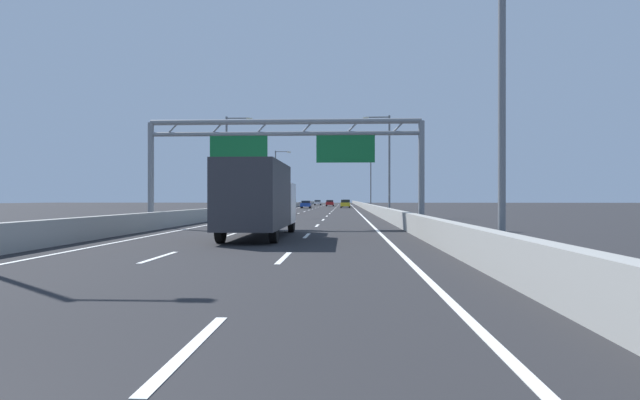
# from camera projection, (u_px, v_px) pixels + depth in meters

# --- Properties ---
(ground_plane) EXTENTS (260.00, 260.00, 0.00)m
(ground_plane) POSITION_uv_depth(u_px,v_px,m) (327.00, 207.00, 102.35)
(ground_plane) COLOR #262628
(lane_dash_left_1) EXTENTS (0.16, 3.00, 0.01)m
(lane_dash_left_1) POSITION_uv_depth(u_px,v_px,m) (159.00, 257.00, 15.04)
(lane_dash_left_1) COLOR white
(lane_dash_left_1) RESTS_ON ground_plane
(lane_dash_left_2) EXTENTS (0.16, 3.00, 0.01)m
(lane_dash_left_2) POSITION_uv_depth(u_px,v_px,m) (229.00, 235.00, 24.03)
(lane_dash_left_2) COLOR white
(lane_dash_left_2) RESTS_ON ground_plane
(lane_dash_left_3) EXTENTS (0.16, 3.00, 0.01)m
(lane_dash_left_3) POSITION_uv_depth(u_px,v_px,m) (260.00, 225.00, 33.02)
(lane_dash_left_3) COLOR white
(lane_dash_left_3) RESTS_ON ground_plane
(lane_dash_left_4) EXTENTS (0.16, 3.00, 0.01)m
(lane_dash_left_4) POSITION_uv_depth(u_px,v_px,m) (278.00, 220.00, 42.01)
(lane_dash_left_4) COLOR white
(lane_dash_left_4) RESTS_ON ground_plane
(lane_dash_left_5) EXTENTS (0.16, 3.00, 0.01)m
(lane_dash_left_5) POSITION_uv_depth(u_px,v_px,m) (290.00, 216.00, 51.00)
(lane_dash_left_5) COLOR white
(lane_dash_left_5) RESTS_ON ground_plane
(lane_dash_left_6) EXTENTS (0.16, 3.00, 0.01)m
(lane_dash_left_6) POSITION_uv_depth(u_px,v_px,m) (298.00, 213.00, 59.99)
(lane_dash_left_6) COLOR white
(lane_dash_left_6) RESTS_ON ground_plane
(lane_dash_left_7) EXTENTS (0.16, 3.00, 0.01)m
(lane_dash_left_7) POSITION_uv_depth(u_px,v_px,m) (304.00, 212.00, 68.98)
(lane_dash_left_7) COLOR white
(lane_dash_left_7) RESTS_ON ground_plane
(lane_dash_left_8) EXTENTS (0.16, 3.00, 0.01)m
(lane_dash_left_8) POSITION_uv_depth(u_px,v_px,m) (309.00, 210.00, 77.97)
(lane_dash_left_8) COLOR white
(lane_dash_left_8) RESTS_ON ground_plane
(lane_dash_left_9) EXTENTS (0.16, 3.00, 0.01)m
(lane_dash_left_9) POSITION_uv_depth(u_px,v_px,m) (313.00, 209.00, 86.96)
(lane_dash_left_9) COLOR white
(lane_dash_left_9) RESTS_ON ground_plane
(lane_dash_left_10) EXTENTS (0.16, 3.00, 0.01)m
(lane_dash_left_10) POSITION_uv_depth(u_px,v_px,m) (316.00, 208.00, 95.95)
(lane_dash_left_10) COLOR white
(lane_dash_left_10) RESTS_ON ground_plane
(lane_dash_left_11) EXTENTS (0.16, 3.00, 0.01)m
(lane_dash_left_11) POSITION_uv_depth(u_px,v_px,m) (318.00, 207.00, 104.94)
(lane_dash_left_11) COLOR white
(lane_dash_left_11) RESTS_ON ground_plane
(lane_dash_left_12) EXTENTS (0.16, 3.00, 0.01)m
(lane_dash_left_12) POSITION_uv_depth(u_px,v_px,m) (320.00, 207.00, 113.93)
(lane_dash_left_12) COLOR white
(lane_dash_left_12) RESTS_ON ground_plane
(lane_dash_left_13) EXTENTS (0.16, 3.00, 0.01)m
(lane_dash_left_13) POSITION_uv_depth(u_px,v_px,m) (322.00, 206.00, 122.92)
(lane_dash_left_13) COLOR white
(lane_dash_left_13) RESTS_ON ground_plane
(lane_dash_left_14) EXTENTS (0.16, 3.00, 0.01)m
(lane_dash_left_14) POSITION_uv_depth(u_px,v_px,m) (324.00, 206.00, 131.91)
(lane_dash_left_14) COLOR white
(lane_dash_left_14) RESTS_ON ground_plane
(lane_dash_left_15) EXTENTS (0.16, 3.00, 0.01)m
(lane_dash_left_15) POSITION_uv_depth(u_px,v_px,m) (325.00, 205.00, 140.90)
(lane_dash_left_15) COLOR white
(lane_dash_left_15) RESTS_ON ground_plane
(lane_dash_left_16) EXTENTS (0.16, 3.00, 0.01)m
(lane_dash_left_16) POSITION_uv_depth(u_px,v_px,m) (326.00, 205.00, 149.89)
(lane_dash_left_16) COLOR white
(lane_dash_left_16) RESTS_ON ground_plane
(lane_dash_left_17) EXTENTS (0.16, 3.00, 0.01)m
(lane_dash_left_17) POSITION_uv_depth(u_px,v_px,m) (327.00, 204.00, 158.88)
(lane_dash_left_17) COLOR white
(lane_dash_left_17) RESTS_ON ground_plane
(lane_dash_right_0) EXTENTS (0.16, 3.00, 0.01)m
(lane_dash_right_0) POSITION_uv_depth(u_px,v_px,m) (190.00, 348.00, 5.88)
(lane_dash_right_0) COLOR white
(lane_dash_right_0) RESTS_ON ground_plane
(lane_dash_right_1) EXTENTS (0.16, 3.00, 0.01)m
(lane_dash_right_1) POSITION_uv_depth(u_px,v_px,m) (284.00, 258.00, 14.87)
(lane_dash_right_1) COLOR white
(lane_dash_right_1) RESTS_ON ground_plane
(lane_dash_right_2) EXTENTS (0.16, 3.00, 0.01)m
(lane_dash_right_2) POSITION_uv_depth(u_px,v_px,m) (307.00, 236.00, 23.86)
(lane_dash_right_2) COLOR white
(lane_dash_right_2) RESTS_ON ground_plane
(lane_dash_right_3) EXTENTS (0.16, 3.00, 0.01)m
(lane_dash_right_3) POSITION_uv_depth(u_px,v_px,m) (317.00, 226.00, 32.85)
(lane_dash_right_3) COLOR white
(lane_dash_right_3) RESTS_ON ground_plane
(lane_dash_right_4) EXTENTS (0.16, 3.00, 0.01)m
(lane_dash_right_4) POSITION_uv_depth(u_px,v_px,m) (323.00, 220.00, 41.84)
(lane_dash_right_4) COLOR white
(lane_dash_right_4) RESTS_ON ground_plane
(lane_dash_right_5) EXTENTS (0.16, 3.00, 0.01)m
(lane_dash_right_5) POSITION_uv_depth(u_px,v_px,m) (327.00, 216.00, 50.83)
(lane_dash_right_5) COLOR white
(lane_dash_right_5) RESTS_ON ground_plane
(lane_dash_right_6) EXTENTS (0.16, 3.00, 0.01)m
(lane_dash_right_6) POSITION_uv_depth(u_px,v_px,m) (330.00, 214.00, 59.82)
(lane_dash_right_6) COLOR white
(lane_dash_right_6) RESTS_ON ground_plane
(lane_dash_right_7) EXTENTS (0.16, 3.00, 0.01)m
(lane_dash_right_7) POSITION_uv_depth(u_px,v_px,m) (332.00, 212.00, 68.81)
(lane_dash_right_7) COLOR white
(lane_dash_right_7) RESTS_ON ground_plane
(lane_dash_right_8) EXTENTS (0.16, 3.00, 0.01)m
(lane_dash_right_8) POSITION_uv_depth(u_px,v_px,m) (333.00, 210.00, 77.80)
(lane_dash_right_8) COLOR white
(lane_dash_right_8) RESTS_ON ground_plane
(lane_dash_right_9) EXTENTS (0.16, 3.00, 0.01)m
(lane_dash_right_9) POSITION_uv_depth(u_px,v_px,m) (334.00, 209.00, 86.79)
(lane_dash_right_9) COLOR white
(lane_dash_right_9) RESTS_ON ground_plane
(lane_dash_right_10) EXTENTS (0.16, 3.00, 0.01)m
(lane_dash_right_10) POSITION_uv_depth(u_px,v_px,m) (335.00, 208.00, 95.78)
(lane_dash_right_10) COLOR white
(lane_dash_right_10) RESTS_ON ground_plane
(lane_dash_right_11) EXTENTS (0.16, 3.00, 0.01)m
(lane_dash_right_11) POSITION_uv_depth(u_px,v_px,m) (336.00, 207.00, 104.77)
(lane_dash_right_11) COLOR white
(lane_dash_right_11) RESTS_ON ground_plane
(lane_dash_right_12) EXTENTS (0.16, 3.00, 0.01)m
(lane_dash_right_12) POSITION_uv_depth(u_px,v_px,m) (337.00, 207.00, 113.76)
(lane_dash_right_12) COLOR white
(lane_dash_right_12) RESTS_ON ground_plane
(lane_dash_right_13) EXTENTS (0.16, 3.00, 0.01)m
(lane_dash_right_13) POSITION_uv_depth(u_px,v_px,m) (337.00, 206.00, 122.75)
(lane_dash_right_13) COLOR white
(lane_dash_right_13) RESTS_ON ground_plane
(lane_dash_right_14) EXTENTS (0.16, 3.00, 0.01)m
(lane_dash_right_14) POSITION_uv_depth(u_px,v_px,m) (338.00, 206.00, 131.74)
(lane_dash_right_14) COLOR white
(lane_dash_right_14) RESTS_ON ground_plane
(lane_dash_right_15) EXTENTS (0.16, 3.00, 0.01)m
(lane_dash_right_15) POSITION_uv_depth(u_px,v_px,m) (338.00, 205.00, 140.73)
(lane_dash_right_15) COLOR white
(lane_dash_right_15) RESTS_ON ground_plane
(lane_dash_right_16) EXTENTS (0.16, 3.00, 0.01)m
(lane_dash_right_16) POSITION_uv_depth(u_px,v_px,m) (339.00, 205.00, 149.72)
(lane_dash_right_16) COLOR white
(lane_dash_right_16) RESTS_ON ground_plane
(lane_dash_right_17) EXTENTS (0.16, 3.00, 0.01)m
(lane_dash_right_17) POSITION_uv_depth(u_px,v_px,m) (339.00, 204.00, 158.71)
(lane_dash_right_17) COLOR white
(lane_dash_right_17) RESTS_ON ground_plane
(edge_line_left) EXTENTS (0.16, 176.00, 0.01)m
(edge_line_left) POSITION_uv_depth(u_px,v_px,m) (294.00, 209.00, 90.62)
(edge_line_left) COLOR white
(edge_line_left) RESTS_ON ground_plane
(edge_line_right) EXTENTS (0.16, 176.00, 0.01)m
(edge_line_right) POSITION_uv_depth(u_px,v_px,m) (355.00, 209.00, 90.12)
(edge_line_right) COLOR white
(edge_line_right) RESTS_ON ground_plane
(barrier_left) EXTENTS (0.45, 220.00, 0.95)m
(barrier_left) POSITION_uv_depth(u_px,v_px,m) (296.00, 204.00, 112.67)
(barrier_left) COLOR #9E9E99
(barrier_left) RESTS_ON ground_plane
(barrier_right) EXTENTS (0.45, 220.00, 0.95)m
(barrier_right) POSITION_uv_depth(u_px,v_px,m) (361.00, 205.00, 112.02)
(barrier_right) COLOR #9E9E99
(barrier_right) RESTS_ON ground_plane
(sign_gantry) EXTENTS (16.28, 0.36, 6.36)m
(sign_gantry) POSITION_uv_depth(u_px,v_px,m) (286.00, 145.00, 30.67)
(sign_gantry) COLOR gray
(sign_gantry) RESTS_ON ground_plane
(streetlamp_right_near) EXTENTS (2.58, 0.28, 9.50)m
(streetlamp_right_near) POSITION_uv_depth(u_px,v_px,m) (493.00, 59.00, 13.92)
(streetlamp_right_near) COLOR slate
(streetlamp_right_near) RESTS_ON ground_plane
(streetlamp_left_mid) EXTENTS (2.58, 0.28, 9.50)m
(streetlamp_left_mid) POSITION_uv_depth(u_px,v_px,m) (229.00, 160.00, 49.76)
(streetlamp_left_mid) COLOR slate
(streetlamp_left_mid) RESTS_ON ground_plane
(streetlamp_right_mid) EXTENTS (2.58, 0.28, 9.50)m
(streetlamp_right_mid) POSITION_uv_depth(u_px,v_px,m) (387.00, 159.00, 49.06)
(streetlamp_right_mid) COLOR slate
(streetlamp_right_mid) RESTS_ON ground_plane
(streetlamp_left_far) EXTENTS (2.58, 0.28, 9.50)m
(streetlamp_left_far) POSITION_uv_depth(u_px,v_px,m) (277.00, 176.00, 84.90)
(streetlamp_left_far) COLOR slate
(streetlamp_left_far) RESTS_ON ground_plane
(streetlamp_right_far) EXTENTS (2.58, 0.28, 9.50)m
(streetlamp_right_far) POSITION_uv_depth(u_px,v_px,m) (369.00, 176.00, 84.20)
(streetlamp_right_far) COLOR slate
(streetlamp_right_far) RESTS_ON ground_plane
(silver_car) EXTENTS (1.74, 4.40, 1.54)m
(silver_car) POSITION_uv_depth(u_px,v_px,m) (346.00, 203.00, 109.62)
(silver_car) COLOR #A8ADB2
(silver_car) RESTS_ON ground_plane
(yellow_car) EXTENTS (1.75, 4.16, 1.53)m
(yellow_car) POSITION_uv_depth(u_px,v_px,m) (345.00, 204.00, 97.52)
(yellow_car) COLOR yellow
(yellow_car) RESTS_ON ground_plane
(red_car) EXTENTS (1.75, 4.14, 1.42)m
(red_car) POSITION_uv_depth(u_px,v_px,m) (330.00, 203.00, 119.85)
(red_car) COLOR red
(red_car) RESTS_ON ground_plane
(blue_car) EXTENTS (1.73, 4.17, 1.36)m
(blue_car) POSITION_uv_depth(u_px,v_px,m) (306.00, 204.00, 94.41)
(blue_car) COLOR #2347AD
(blue_car) RESTS_ON ground_plane
(orange_car) EXTENTS (1.85, 4.28, 1.48)m
(orange_car) POSITION_uv_depth(u_px,v_px,m) (282.00, 207.00, 58.77)
(orange_car) COLOR orange
(orange_car) RESTS_ON ground_plane
(white_car) EXTENTS (1.76, 4.61, 1.37)m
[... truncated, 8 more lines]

